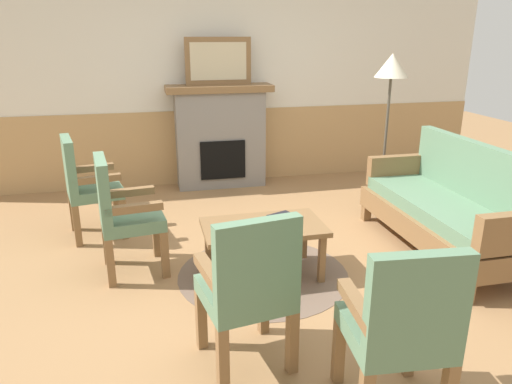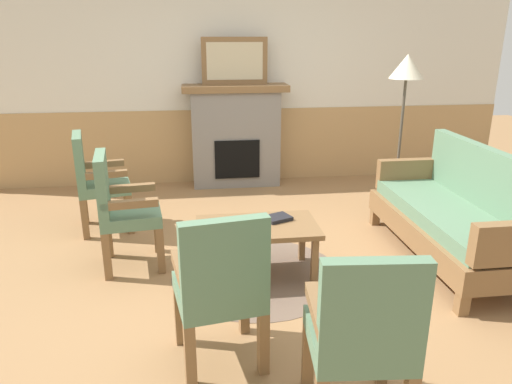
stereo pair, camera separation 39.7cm
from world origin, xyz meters
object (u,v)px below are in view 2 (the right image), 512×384
Objects in this scene: fireplace at (236,135)px; floor_lamp_by_couch at (406,77)px; couch at (453,216)px; coffee_table at (257,231)px; armchair_front_left at (363,332)px; framed_picture at (235,61)px; armchair_near_fireplace at (96,178)px; book_on_table at (278,218)px; armchair_front_center at (221,284)px; armchair_by_window_left at (121,206)px.

floor_lamp_by_couch is (1.70, -1.10, 0.80)m from fireplace.
couch is 1.88× the size of coffee_table.
framed_picture is at bearing 93.29° from armchair_front_left.
armchair_near_fireplace is at bearing 161.12° from couch.
armchair_front_center is (-0.53, -1.17, 0.08)m from book_on_table.
couch and armchair_front_center have the same top height.
armchair_front_center is (-2.05, -1.16, 0.14)m from couch.
framed_picture is 3.14m from couch.
armchair_front_center is 0.58× the size of floor_lamp_by_couch.
armchair_front_center is at bearing -150.49° from couch.
coffee_table is 0.98× the size of armchair_front_center.
couch is 1.67m from floor_lamp_by_couch.
framed_picture is 0.82× the size of armchair_front_center.
couch is 1.70m from coffee_table.
framed_picture is 0.82× the size of armchair_near_fireplace.
armchair_by_window_left is 0.58× the size of floor_lamp_by_couch.
armchair_near_fireplace and armchair_front_left have the same top height.
book_on_table is at bearing -9.93° from armchair_by_window_left.
armchair_by_window_left is at bearing -117.62° from fireplace.
armchair_near_fireplace is (-1.50, -1.33, -0.11)m from fireplace.
floor_lamp_by_couch is at bearing 87.79° from couch.
armchair_by_window_left is at bearing -159.28° from floor_lamp_by_couch.
couch is 8.95× the size of book_on_table.
fireplace is at bearing 62.38° from armchair_by_window_left.
framed_picture is at bearing 93.01° from book_on_table.
coffee_table is (-1.70, -0.08, -0.01)m from couch.
armchair_front_left is (1.38, -1.93, 0.00)m from armchair_by_window_left.
couch is 2.22m from armchair_front_left.
armchair_front_center is (-0.64, 0.54, 0.00)m from armchair_front_left.
fireplace reaches higher than armchair_near_fireplace.
framed_picture is 0.44× the size of couch.
armchair_by_window_left is 3.17m from floor_lamp_by_couch.
armchair_near_fireplace is (-3.14, 1.07, 0.14)m from couch.
fireplace is at bearing 124.42° from couch.
floor_lamp_by_couch is at bearing 4.04° from armchair_near_fireplace.
armchair_near_fireplace is at bearing -175.96° from floor_lamp_by_couch.
floor_lamp_by_couch is (2.10, 2.46, 0.91)m from armchair_front_center.
coffee_table is 4.77× the size of book_on_table.
coffee_table is at bearing -153.59° from book_on_table.
couch is 1.07× the size of floor_lamp_by_couch.
framed_picture is 3.98× the size of book_on_table.
couch is (1.65, -2.40, -0.26)m from fireplace.
book_on_table reaches higher than coffee_table.
armchair_by_window_left reaches higher than book_on_table.
book_on_table is at bearing -86.99° from fireplace.
couch is 2.80m from armchair_by_window_left.
fireplace is 0.77× the size of floor_lamp_by_couch.
fireplace is 2.18m from floor_lamp_by_couch.
coffee_table is 0.57× the size of floor_lamp_by_couch.
armchair_front_left and armchair_front_center have the same top height.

